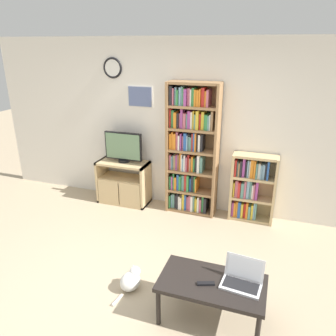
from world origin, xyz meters
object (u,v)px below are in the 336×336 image
(laptop, at_px, (242,278))
(bookshelf_tall, at_px, (191,150))
(tv_stand, at_px, (123,182))
(remote_near_laptop, at_px, (206,283))
(bookshelf_short, at_px, (250,188))
(cat, at_px, (131,280))
(coffee_table, at_px, (212,286))
(television, at_px, (123,147))

(laptop, bearing_deg, bookshelf_tall, 123.22)
(tv_stand, xyz_separation_m, remote_near_laptop, (1.85, -2.04, 0.09))
(laptop, xyz_separation_m, remote_near_laptop, (-0.31, -0.12, -0.05))
(bookshelf_tall, relative_size, remote_near_laptop, 12.09)
(laptop, bearing_deg, remote_near_laptop, -153.62)
(tv_stand, relative_size, bookshelf_short, 0.82)
(laptop, distance_m, remote_near_laptop, 0.34)
(bookshelf_short, xyz_separation_m, laptop, (0.13, -2.04, -0.02))
(bookshelf_tall, xyz_separation_m, cat, (-0.10, -1.97, -0.87))
(bookshelf_tall, distance_m, coffee_table, 2.31)
(television, bearing_deg, laptop, -42.53)
(laptop, bearing_deg, cat, -176.74)
(laptop, height_order, remote_near_laptop, laptop)
(remote_near_laptop, relative_size, cat, 0.38)
(bookshelf_short, height_order, laptop, bookshelf_short)
(bookshelf_tall, relative_size, cat, 4.64)
(television, bearing_deg, bookshelf_tall, 2.77)
(bookshelf_short, bearing_deg, television, -177.92)
(coffee_table, distance_m, laptop, 0.29)
(television, relative_size, coffee_table, 0.63)
(coffee_table, bearing_deg, bookshelf_tall, 110.71)
(tv_stand, height_order, bookshelf_tall, bookshelf_tall)
(bookshelf_tall, relative_size, bookshelf_short, 1.97)
(coffee_table, distance_m, remote_near_laptop, 0.09)
(laptop, relative_size, remote_near_laptop, 2.29)
(television, xyz_separation_m, cat, (0.99, -1.92, -0.83))
(tv_stand, distance_m, television, 0.60)
(remote_near_laptop, bearing_deg, bookshelf_short, -24.63)
(remote_near_laptop, bearing_deg, laptop, -89.23)
(laptop, bearing_deg, tv_stand, 143.94)
(television, height_order, coffee_table, television)
(laptop, xyz_separation_m, cat, (-1.15, 0.05, -0.37))
(tv_stand, distance_m, bookshelf_tall, 1.28)
(television, xyz_separation_m, bookshelf_tall, (1.09, 0.05, 0.05))
(television, height_order, bookshelf_short, television)
(cat, bearing_deg, coffee_table, 24.61)
(laptop, bearing_deg, television, 143.19)
(tv_stand, bearing_deg, remote_near_laptop, -47.91)
(bookshelf_short, distance_m, laptop, 2.04)
(television, distance_m, laptop, 2.94)
(bookshelf_short, bearing_deg, remote_near_laptop, -94.74)
(tv_stand, bearing_deg, bookshelf_short, 3.17)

